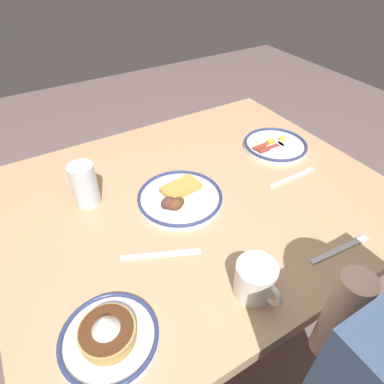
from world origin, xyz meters
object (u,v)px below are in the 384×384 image
plate_near_main (275,145)px  plate_far_companion (108,336)px  drinking_glass (85,187)px  fork_near (341,249)px  plate_center_pancakes (179,197)px  butter_knife (161,255)px  fork_far (293,177)px  coffee_mug (256,280)px

plate_near_main → plate_far_companion: 0.89m
plate_far_companion → drinking_glass: size_ratio=1.52×
drinking_glass → plate_far_companion: bearing=78.1°
drinking_glass → fork_near: bearing=134.3°
plate_center_pancakes → plate_far_companion: plate_far_companion is taller
plate_near_main → fork_near: 0.51m
plate_near_main → butter_knife: size_ratio=1.21×
plate_center_pancakes → butter_knife: (0.15, 0.16, -0.01)m
plate_near_main → fork_near: size_ratio=1.20×
plate_near_main → plate_center_pancakes: bearing=9.7°
fork_near → fork_far: (-0.11, -0.30, -0.00)m
plate_center_pancakes → butter_knife: size_ratio=1.34×
coffee_mug → drinking_glass: (0.24, -0.51, 0.01)m
plate_far_companion → drinking_glass: bearing=-101.9°
fork_far → drinking_glass: bearing=-20.4°
plate_far_companion → coffee_mug: bearing=169.9°
coffee_mug → plate_far_companion: bearing=-10.1°
coffee_mug → fork_near: 0.28m
coffee_mug → fork_far: bearing=-144.9°
coffee_mug → butter_knife: bearing=-56.0°
plate_center_pancakes → fork_far: size_ratio=1.31×
plate_near_main → drinking_glass: (0.71, -0.06, 0.05)m
plate_center_pancakes → plate_far_companion: bearing=42.8°
drinking_glass → butter_knife: size_ratio=0.69×
plate_far_companion → butter_knife: 0.24m
fork_near → fork_far: same height
plate_far_companion → fork_far: bearing=-163.4°
plate_near_main → coffee_mug: 0.65m
coffee_mug → fork_far: coffee_mug is taller
fork_far → plate_center_pancakes: bearing=-13.8°
coffee_mug → fork_near: bearing=176.1°
plate_far_companion → coffee_mug: (-0.33, 0.06, 0.02)m
plate_near_main → plate_far_companion: bearing=26.1°
plate_far_companion → butter_knife: size_ratio=1.06×
drinking_glass → butter_knife: 0.32m
plate_center_pancakes → butter_knife: bearing=48.4°
plate_near_main → plate_far_companion: size_ratio=1.14×
fork_far → butter_knife: size_ratio=1.02×
plate_far_companion → butter_knife: bearing=-142.2°
fork_near → butter_knife: bearing=-28.4°
plate_center_pancakes → drinking_glass: size_ratio=1.93×
plate_center_pancakes → coffee_mug: 0.37m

